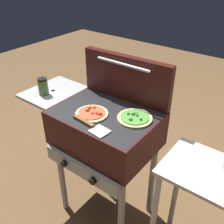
% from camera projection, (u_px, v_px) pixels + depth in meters
% --- Properties ---
extents(ground_plane, '(8.00, 8.00, 0.00)m').
position_uv_depth(ground_plane, '(107.00, 208.00, 2.08)').
color(ground_plane, brown).
extents(grill, '(0.96, 0.53, 0.90)m').
position_uv_depth(grill, '(104.00, 131.00, 1.69)').
color(grill, '#38110F').
rests_on(grill, ground_plane).
extents(grill_lid_open, '(0.63, 0.09, 0.30)m').
position_uv_depth(grill_lid_open, '(126.00, 78.00, 1.67)').
color(grill_lid_open, '#38110F').
rests_on(grill_lid_open, grill).
extents(pizza_pepperoni, '(0.20, 0.20, 0.04)m').
position_uv_depth(pizza_pepperoni, '(92.00, 113.00, 1.58)').
color(pizza_pepperoni, beige).
rests_on(pizza_pepperoni, grill).
extents(pizza_veggie, '(0.21, 0.21, 0.03)m').
position_uv_depth(pizza_veggie, '(135.00, 118.00, 1.53)').
color(pizza_veggie, '#E0C17F').
rests_on(pizza_veggie, grill).
extents(sauce_jar, '(0.07, 0.07, 0.12)m').
position_uv_depth(sauce_jar, '(43.00, 87.00, 1.78)').
color(sauce_jar, '#4C6B2D').
rests_on(sauce_jar, grill).
extents(spatula, '(0.26, 0.10, 0.02)m').
position_uv_depth(spatula, '(90.00, 125.00, 1.47)').
color(spatula, '#B7BABF').
rests_on(spatula, grill).
extents(prep_table, '(0.44, 0.36, 0.81)m').
position_uv_depth(prep_table, '(199.00, 201.00, 1.44)').
color(prep_table, beige).
rests_on(prep_table, ground_plane).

